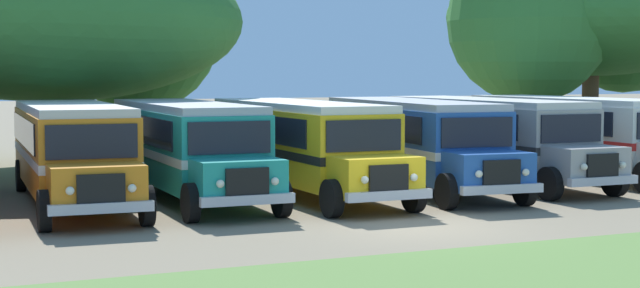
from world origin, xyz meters
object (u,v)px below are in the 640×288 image
object	(u,v)px
parked_bus_slot_4	(414,139)
parked_bus_slot_6	(575,132)
parked_bus_slot_5	(489,135)
parked_bus_slot_3	(301,142)
secondary_tree	(569,21)
parked_bus_slot_1	(72,148)
broad_shade_tree	(44,18)
parked_bus_slot_2	(186,144)

from	to	relation	value
parked_bus_slot_4	parked_bus_slot_6	size ratio (longest dim) A/B	1.01
parked_bus_slot_4	parked_bus_slot_5	world-z (taller)	same
parked_bus_slot_3	secondary_tree	distance (m)	21.42
parked_bus_slot_1	secondary_tree	world-z (taller)	secondary_tree
secondary_tree	parked_bus_slot_5	bearing A→B (deg)	-138.23
parked_bus_slot_5	parked_bus_slot_6	world-z (taller)	same
parked_bus_slot_4	broad_shade_tree	bearing A→B (deg)	-130.48
parked_bus_slot_2	broad_shade_tree	xyz separation A→B (m)	(-2.72, 9.64, 4.17)
parked_bus_slot_3	parked_bus_slot_6	world-z (taller)	same
parked_bus_slot_6	broad_shade_tree	distance (m)	20.04
parked_bus_slot_1	parked_bus_slot_2	distance (m)	3.35
parked_bus_slot_1	parked_bus_slot_5	xyz separation A→B (m)	(13.89, -0.25, 0.00)
parked_bus_slot_5	parked_bus_slot_2	bearing A→B (deg)	-91.62
parked_bus_slot_6	secondary_tree	distance (m)	13.01
parked_bus_slot_1	parked_bus_slot_3	distance (m)	6.82
parked_bus_slot_6	broad_shade_tree	size ratio (longest dim) A/B	0.74
secondary_tree	parked_bus_slot_1	bearing A→B (deg)	-158.87
parked_bus_slot_5	parked_bus_slot_1	bearing A→B (deg)	-91.42
parked_bus_slot_3	parked_bus_slot_5	distance (m)	7.11
parked_bus_slot_1	secondary_tree	size ratio (longest dim) A/B	0.71
secondary_tree	parked_bus_slot_4	bearing A→B (deg)	-143.97
parked_bus_slot_3	parked_bus_slot_4	distance (m)	3.91
parked_bus_slot_2	parked_bus_slot_4	xyz separation A→B (m)	(7.34, -0.71, 0.00)
parked_bus_slot_1	parked_bus_slot_2	world-z (taller)	same
parked_bus_slot_6	parked_bus_slot_1	bearing A→B (deg)	-90.62
parked_bus_slot_4	parked_bus_slot_5	bearing A→B (deg)	103.91
parked_bus_slot_5	broad_shade_tree	size ratio (longest dim) A/B	0.74
parked_bus_slot_1	parked_bus_slot_3	size ratio (longest dim) A/B	1.01
parked_bus_slot_3	parked_bus_slot_5	bearing A→B (deg)	93.25
parked_bus_slot_5	parked_bus_slot_4	bearing A→B (deg)	-81.78
parked_bus_slot_4	parked_bus_slot_2	bearing A→B (deg)	-90.22
parked_bus_slot_1	parked_bus_slot_6	bearing A→B (deg)	92.71
parked_bus_slot_6	secondary_tree	xyz separation A→B (m)	(7.31, 9.73, 4.61)
parked_bus_slot_2	parked_bus_slot_3	xyz separation A→B (m)	(3.44, -0.64, 0.00)
parked_bus_slot_5	broad_shade_tree	distance (m)	17.05
parked_bus_slot_3	parked_bus_slot_4	bearing A→B (deg)	88.88
parked_bus_slot_3	broad_shade_tree	xyz separation A→B (m)	(-6.16, 10.28, 4.17)
parked_bus_slot_5	secondary_tree	size ratio (longest dim) A/B	0.71
parked_bus_slot_5	parked_bus_slot_6	bearing A→B (deg)	92.43
parked_bus_slot_1	parked_bus_slot_4	distance (m)	10.72
parked_bus_slot_2	parked_bus_slot_4	world-z (taller)	same
parked_bus_slot_1	broad_shade_tree	world-z (taller)	broad_shade_tree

